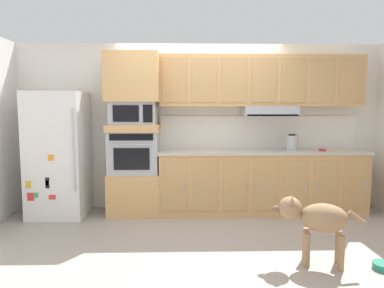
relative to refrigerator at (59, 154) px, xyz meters
The scene contains 16 objects.
ground_plane 2.31m from the refrigerator, 18.53° to the right, with size 9.60×9.60×0.00m, color #9E9389.
back_kitchen_wall 2.11m from the refrigerator, 11.98° to the left, with size 6.20×0.12×2.50m, color silver.
refrigerator is the anchor object (origin of this frame).
oven_base_cabinet 1.22m from the refrigerator, ahead, with size 0.74×0.62×0.60m, color tan.
built_in_oven 1.07m from the refrigerator, ahead, with size 0.70×0.62×0.60m.
appliance_mid_shelf 1.13m from the refrigerator, ahead, with size 0.74×0.62×0.10m, color tan.
microwave 1.22m from the refrigerator, ahead, with size 0.64×0.54×0.32m.
appliance_upper_cabinet 1.52m from the refrigerator, ahead, with size 0.74×0.62×0.68m, color tan.
lower_cabinet_run 2.96m from the refrigerator, ahead, with size 2.97×0.63×0.88m.
countertop_slab 2.92m from the refrigerator, ahead, with size 3.01×0.64×0.04m, color #BCB2A3.
backsplash_panel 2.96m from the refrigerator, ahead, with size 3.01×0.02×0.50m, color white.
upper_cabinet_with_hood 3.11m from the refrigerator, ahead, with size 2.97×0.48×0.88m.
screwdriver 3.79m from the refrigerator, ahead, with size 0.17×0.16×0.03m.
electric_kettle 3.35m from the refrigerator, ahead, with size 0.17×0.17×0.24m.
dog 3.51m from the refrigerator, 28.90° to the right, with size 0.85×0.39×0.68m.
dog_food_bowl 4.18m from the refrigerator, 26.16° to the right, with size 0.20×0.20×0.06m.
Camera 1 is at (-0.26, -4.19, 1.51)m, focal length 31.99 mm.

